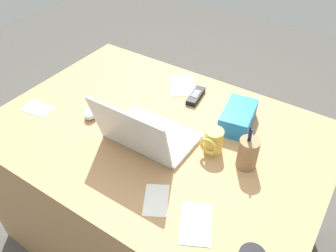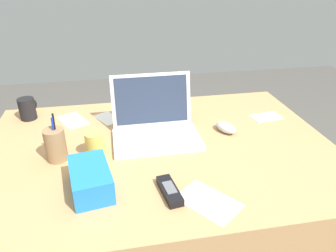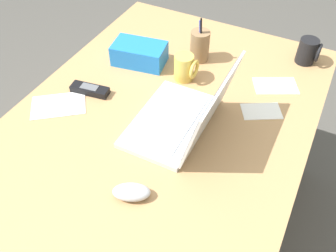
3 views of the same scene
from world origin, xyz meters
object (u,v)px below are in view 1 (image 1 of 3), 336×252
at_px(coffee_mug_tall, 213,141).
at_px(pen_holder, 248,153).
at_px(snack_bag, 238,117).
at_px(computer_mouse, 92,112).
at_px(cordless_phone, 196,96).
at_px(laptop, 146,134).

bearing_deg(coffee_mug_tall, pen_holder, -179.58).
bearing_deg(snack_bag, pen_holder, 122.24).
distance_m(computer_mouse, coffee_mug_tall, 0.53).
relative_size(computer_mouse, cordless_phone, 0.73).
distance_m(coffee_mug_tall, pen_holder, 0.14).
relative_size(coffee_mug_tall, snack_bag, 0.49).
height_order(computer_mouse, pen_holder, pen_holder).
height_order(computer_mouse, snack_bag, snack_bag).
bearing_deg(coffee_mug_tall, computer_mouse, 9.51).
bearing_deg(computer_mouse, pen_holder, 163.75).
distance_m(laptop, computer_mouse, 0.30).
bearing_deg(coffee_mug_tall, laptop, 24.05).
bearing_deg(laptop, computer_mouse, -3.00).
height_order(pen_holder, snack_bag, pen_holder).
relative_size(pen_holder, snack_bag, 0.91).
bearing_deg(pen_holder, cordless_phone, -36.29).
bearing_deg(laptop, snack_bag, -129.32).
height_order(coffee_mug_tall, cordless_phone, coffee_mug_tall).
xyz_separation_m(computer_mouse, pen_holder, (-0.66, -0.09, 0.04)).
xyz_separation_m(laptop, cordless_phone, (-0.01, -0.37, -0.04)).
xyz_separation_m(laptop, snack_bag, (-0.25, -0.30, -0.01)).
distance_m(computer_mouse, pen_holder, 0.67).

